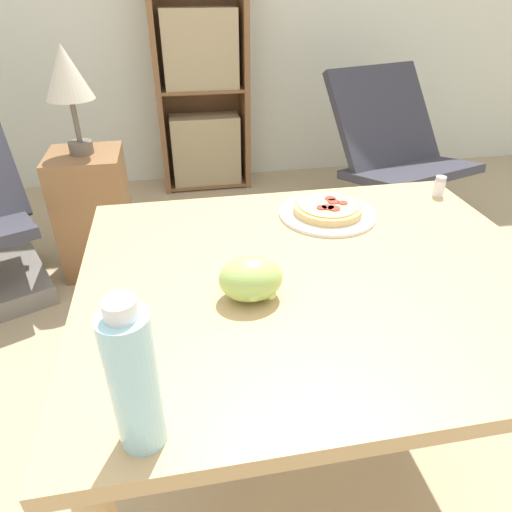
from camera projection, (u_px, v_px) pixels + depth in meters
name	position (u px, v px, depth m)	size (l,w,h in m)	color
ground_plane	(284.00, 484.00, 1.40)	(14.00, 14.00, 0.00)	tan
dining_table	(316.00, 310.00, 1.08)	(1.06, 0.88, 0.77)	tan
pizza_on_plate	(328.00, 211.00, 1.25)	(0.27, 0.27, 0.04)	white
grape_bunch	(251.00, 279.00, 0.91)	(0.13, 0.11, 0.09)	#A8CC66
drink_bottle	(134.00, 380.00, 0.59)	(0.07, 0.07, 0.24)	#A3DBEA
salt_shaker	(439.00, 186.00, 1.36)	(0.03, 0.03, 0.06)	white
lounge_chair_far	(395.00, 176.00, 2.81)	(0.85, 0.93, 0.88)	slate
bookshelf	(202.00, 97.00, 3.12)	(0.62, 0.31, 1.37)	brown
side_table	(95.00, 213.00, 2.31)	(0.34, 0.34, 0.62)	brown
table_lamp	(67.00, 78.00, 1.97)	(0.21, 0.21, 0.47)	#665B51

